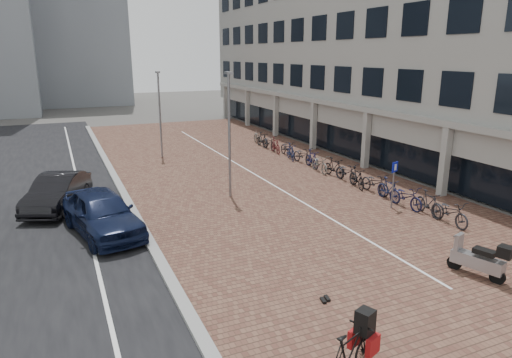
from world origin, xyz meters
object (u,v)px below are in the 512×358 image
object	(u,v)px
car_navy	(102,213)
car_dark	(57,192)
scooter_front	(478,258)
parking_sign	(394,178)
hero_bike	(349,354)

from	to	relation	value
car_navy	car_dark	world-z (taller)	car_navy
car_dark	scooter_front	bearing A→B (deg)	-24.39
parking_sign	scooter_front	bearing A→B (deg)	-129.12
hero_bike	parking_sign	world-z (taller)	parking_sign
car_dark	hero_bike	bearing A→B (deg)	-47.83
scooter_front	parking_sign	bearing A→B (deg)	54.71
parking_sign	car_navy	bearing A→B (deg)	148.27
scooter_front	car_dark	bearing A→B (deg)	115.53
car_dark	parking_sign	distance (m)	14.62
car_dark	hero_bike	size ratio (longest dim) A/B	2.23
car_dark	parking_sign	size ratio (longest dim) A/B	2.17
car_navy	hero_bike	distance (m)	11.10
car_dark	scooter_front	xyz separation A→B (m)	(11.48, -12.02, -0.13)
scooter_front	parking_sign	world-z (taller)	parking_sign
car_navy	car_dark	size ratio (longest dim) A/B	1.08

